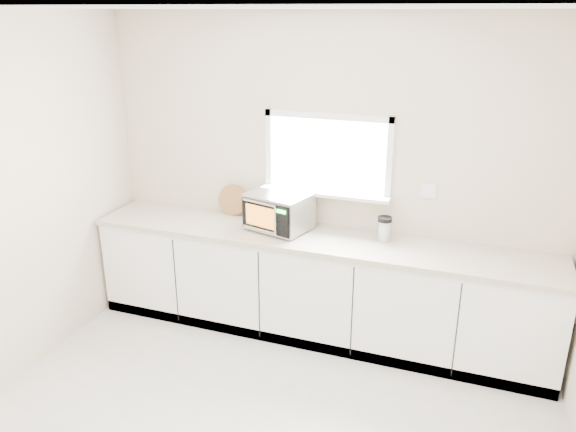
% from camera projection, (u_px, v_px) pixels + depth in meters
% --- Properties ---
extents(back_wall, '(4.00, 0.17, 2.70)m').
position_uv_depth(back_wall, '(327.00, 176.00, 4.78)').
color(back_wall, beige).
rests_on(back_wall, ground).
extents(cabinets, '(3.92, 0.60, 0.88)m').
position_uv_depth(cabinets, '(315.00, 287.00, 4.84)').
color(cabinets, white).
rests_on(cabinets, ground).
extents(countertop, '(3.92, 0.64, 0.04)m').
position_uv_depth(countertop, '(316.00, 239.00, 4.67)').
color(countertop, beige).
rests_on(countertop, cabinets).
extents(microwave, '(0.58, 0.50, 0.32)m').
position_uv_depth(microwave, '(279.00, 211.00, 4.76)').
color(microwave, black).
rests_on(microwave, countertop).
extents(knife_block, '(0.13, 0.23, 0.31)m').
position_uv_depth(knife_block, '(265.00, 210.00, 4.88)').
color(knife_block, '#442A18').
rests_on(knife_block, countertop).
extents(cutting_board, '(0.28, 0.07, 0.28)m').
position_uv_depth(cutting_board, '(233.00, 200.00, 5.11)').
color(cutting_board, '#A87D41').
rests_on(cutting_board, countertop).
extents(coffee_grinder, '(0.14, 0.14, 0.21)m').
position_uv_depth(coffee_grinder, '(384.00, 229.00, 4.55)').
color(coffee_grinder, '#B2B4B9').
rests_on(coffee_grinder, countertop).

